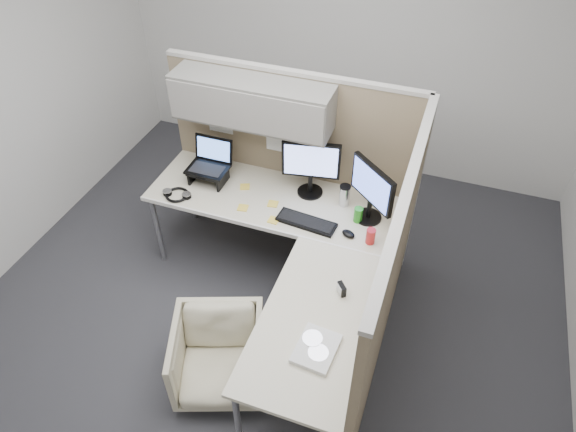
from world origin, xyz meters
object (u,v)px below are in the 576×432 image
(desk, at_px, (285,245))
(office_chair, at_px, (219,354))
(monitor_left, at_px, (311,164))
(keyboard, at_px, (306,222))

(desk, bearing_deg, office_chair, -104.85)
(office_chair, xyz_separation_m, monitor_left, (0.20, 1.33, 0.70))
(desk, relative_size, keyboard, 4.52)
(monitor_left, xyz_separation_m, keyboard, (0.08, -0.35, -0.26))
(office_chair, xyz_separation_m, keyboard, (0.29, 0.98, 0.44))
(desk, xyz_separation_m, monitor_left, (0.00, 0.57, 0.32))
(keyboard, bearing_deg, desk, -105.58)
(office_chair, distance_m, monitor_left, 1.52)
(monitor_left, distance_m, keyboard, 0.44)
(desk, relative_size, office_chair, 3.30)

